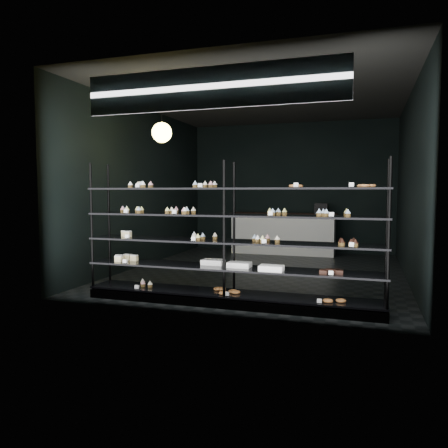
# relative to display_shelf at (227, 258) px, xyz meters

# --- Properties ---
(room) EXTENTS (5.01, 6.01, 3.20)m
(room) POSITION_rel_display_shelf_xyz_m (-0.07, 2.45, 0.97)
(room) COLOR black
(room) RESTS_ON ground
(display_shelf) EXTENTS (4.00, 0.50, 1.91)m
(display_shelf) POSITION_rel_display_shelf_xyz_m (0.00, 0.00, 0.00)
(display_shelf) COLOR black
(display_shelf) RESTS_ON room
(signage) EXTENTS (3.30, 0.05, 0.50)m
(signage) POSITION_rel_display_shelf_xyz_m (-0.07, -0.48, 2.12)
(signage) COLOR #0B1B39
(signage) RESTS_ON room
(pendant_lamp) EXTENTS (0.32, 0.32, 0.89)m
(pendant_lamp) POSITION_rel_display_shelf_xyz_m (-1.39, 0.91, 1.82)
(pendant_lamp) COLOR black
(pendant_lamp) RESTS_ON room
(service_counter) EXTENTS (2.53, 0.65, 1.23)m
(service_counter) POSITION_rel_display_shelf_xyz_m (-0.14, 4.95, -0.13)
(service_counter) COLOR silver
(service_counter) RESTS_ON room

